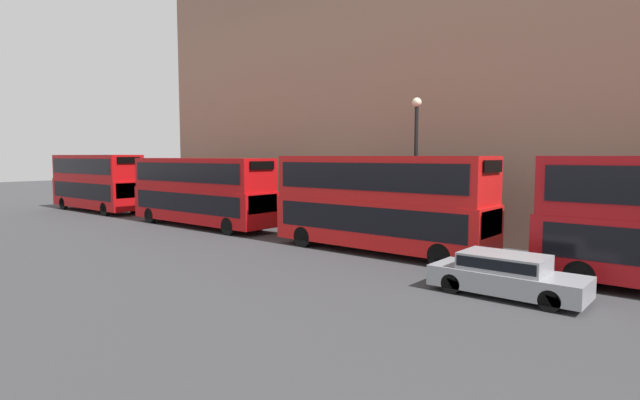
{
  "coord_description": "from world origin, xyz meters",
  "views": [
    {
      "loc": [
        -17.32,
        5.43,
        4.4
      ],
      "look_at": [
        0.48,
        20.28,
        2.35
      ],
      "focal_mm": 28.0,
      "sensor_mm": 36.0,
      "label": 1
    }
  ],
  "objects": [
    {
      "name": "bus_third_in_queue",
      "position": [
        1.6,
        30.82,
        2.35
      ],
      "size": [
        2.59,
        11.07,
        4.26
      ],
      "color": "#B20C0F",
      "rests_on": "ground"
    },
    {
      "name": "car_hatchback",
      "position": [
        -1.8,
        10.78,
        0.72
      ],
      "size": [
        1.78,
        4.65,
        1.34
      ],
      "color": "gray",
      "rests_on": "ground"
    },
    {
      "name": "street_lamp",
      "position": [
        3.63,
        17.02,
        4.34
      ],
      "size": [
        0.44,
        0.44,
        7.11
      ],
      "color": "black",
      "rests_on": "ground"
    },
    {
      "name": "bus_trailing",
      "position": [
        1.6,
        44.28,
        2.46
      ],
      "size": [
        2.59,
        10.12,
        4.48
      ],
      "color": "#B20C0F",
      "rests_on": "ground"
    },
    {
      "name": "bus_second_in_queue",
      "position": [
        1.6,
        17.73,
        2.42
      ],
      "size": [
        2.59,
        10.39,
        4.4
      ],
      "color": "red",
      "rests_on": "ground"
    },
    {
      "name": "pedestrian",
      "position": [
        4.2,
        23.61,
        0.8
      ],
      "size": [
        0.36,
        0.36,
        1.72
      ],
      "color": "brown",
      "rests_on": "ground"
    }
  ]
}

